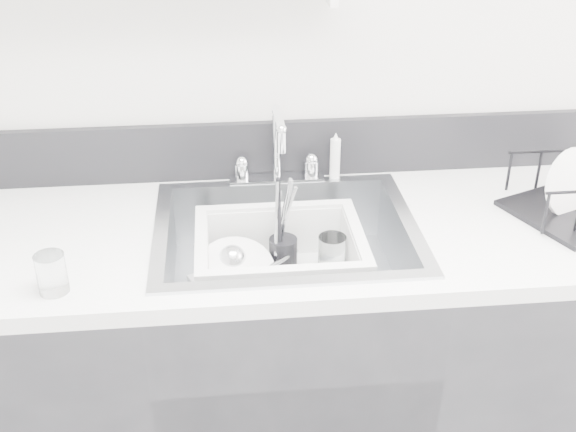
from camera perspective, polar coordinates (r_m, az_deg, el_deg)
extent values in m
cube|color=silver|center=(1.89, -1.10, 13.69)|extent=(3.50, 0.02, 2.60)
cube|color=#252528|center=(2.04, -0.14, -12.72)|extent=(3.20, 0.62, 0.88)
cube|color=white|center=(1.77, -0.16, -1.49)|extent=(3.20, 0.62, 0.04)
cube|color=black|center=(1.99, -1.01, 5.31)|extent=(3.20, 0.02, 0.16)
cube|color=silver|center=(1.98, -0.89, 2.91)|extent=(0.26, 0.06, 0.02)
cylinder|color=silver|center=(1.97, -3.66, 3.49)|extent=(0.04, 0.04, 0.05)
cylinder|color=silver|center=(1.98, 1.85, 3.73)|extent=(0.04, 0.04, 0.05)
cylinder|color=silver|center=(1.94, -0.91, 5.62)|extent=(0.02, 0.02, 0.20)
cylinder|color=silver|center=(1.83, -0.73, 7.72)|extent=(0.02, 0.15, 0.02)
cylinder|color=white|center=(1.97, 3.75, 4.72)|extent=(0.03, 0.03, 0.14)
cylinder|color=white|center=(1.82, -3.75, -5.25)|extent=(0.21, 0.21, 0.01)
cylinder|color=white|center=(1.82, -3.62, -4.82)|extent=(0.20, 0.20, 0.01)
cylinder|color=white|center=(1.80, -4.12, -4.13)|extent=(0.23, 0.23, 0.08)
cylinder|color=black|center=(1.86, -0.38, -3.04)|extent=(0.07, 0.07, 0.09)
cylinder|color=silver|center=(1.83, -0.80, -0.71)|extent=(0.01, 0.05, 0.18)
cylinder|color=silver|center=(1.82, 0.07, -1.20)|extent=(0.02, 0.04, 0.16)
cylinder|color=black|center=(1.81, -0.72, -0.29)|extent=(0.01, 0.05, 0.20)
cylinder|color=white|center=(1.85, 3.49, -3.04)|extent=(0.08, 0.08, 0.10)
cylinder|color=white|center=(1.59, -18.18, -4.33)|extent=(0.08, 0.08, 0.09)
imported|color=white|center=(1.77, 2.73, -5.99)|extent=(0.11, 0.11, 0.03)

